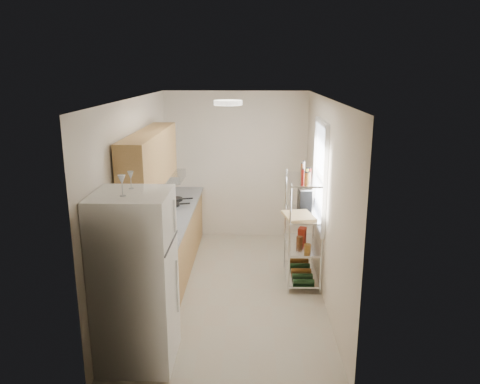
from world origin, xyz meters
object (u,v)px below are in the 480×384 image
object	(u,v)px
refrigerator	(136,280)
rice_cooker	(163,216)
espresso_machine	(305,198)
frying_pan_large	(172,205)
cutting_board	(299,216)

from	to	relation	value
refrigerator	rice_cooker	distance (m)	1.78
rice_cooker	espresso_machine	world-z (taller)	espresso_machine
frying_pan_large	espresso_machine	xyz separation A→B (m)	(2.00, -0.40, 0.24)
refrigerator	frying_pan_large	size ratio (longest dim) A/B	7.51
rice_cooker	cutting_board	xyz separation A→B (m)	(1.86, 0.01, 0.01)
cutting_board	refrigerator	bearing A→B (deg)	-135.21
refrigerator	rice_cooker	bearing A→B (deg)	91.98
cutting_board	espresso_machine	xyz separation A→B (m)	(0.12, 0.44, 0.13)
refrigerator	cutting_board	distance (m)	2.53
rice_cooker	cutting_board	world-z (taller)	rice_cooker
frying_pan_large	cutting_board	size ratio (longest dim) A/B	0.50
frying_pan_large	rice_cooker	bearing A→B (deg)	-103.55
cutting_board	espresso_machine	world-z (taller)	espresso_machine
espresso_machine	cutting_board	bearing A→B (deg)	-109.88
refrigerator	frying_pan_large	world-z (taller)	refrigerator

